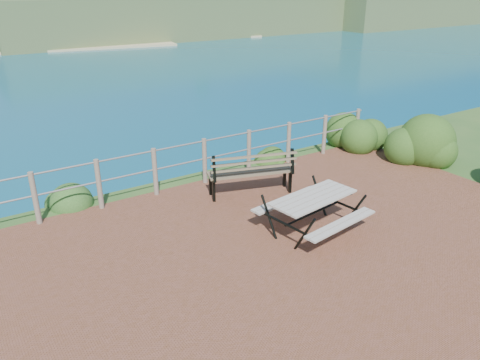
% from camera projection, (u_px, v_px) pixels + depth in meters
% --- Properties ---
extents(ground, '(10.00, 7.00, 0.12)m').
position_uv_depth(ground, '(305.00, 251.00, 7.67)').
color(ground, brown).
rests_on(ground, ground).
extents(safety_railing, '(9.40, 0.10, 1.00)m').
position_uv_depth(safety_railing, '(205.00, 159.00, 10.03)').
color(safety_railing, '#6B5B4C').
rests_on(safety_railing, ground).
extents(picnic_table, '(1.66, 1.37, 0.67)m').
position_uv_depth(picnic_table, '(313.00, 210.00, 8.09)').
color(picnic_table, gray).
rests_on(picnic_table, ground).
extents(park_bench, '(1.80, 0.94, 0.99)m').
position_uv_depth(park_bench, '(251.00, 165.00, 9.46)').
color(park_bench, brown).
rests_on(park_bench, ground).
extents(shrub_right_front, '(1.37, 1.37, 1.94)m').
position_uv_depth(shrub_right_front, '(418.00, 164.00, 11.32)').
color(shrub_right_front, '#1E4414').
rests_on(shrub_right_front, ground).
extents(shrub_right_edge, '(1.08, 1.08, 1.54)m').
position_uv_depth(shrub_right_edge, '(353.00, 146.00, 12.55)').
color(shrub_right_edge, '#1E4414').
rests_on(shrub_right_edge, ground).
extents(shrub_lip_west, '(0.88, 0.88, 0.66)m').
position_uv_depth(shrub_lip_west, '(57.00, 204.00, 9.29)').
color(shrub_lip_west, '#254C1C').
rests_on(shrub_lip_west, ground).
extents(shrub_lip_east, '(0.78, 0.78, 0.53)m').
position_uv_depth(shrub_lip_east, '(271.00, 160.00, 11.58)').
color(shrub_lip_east, '#1E4414').
rests_on(shrub_lip_east, ground).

